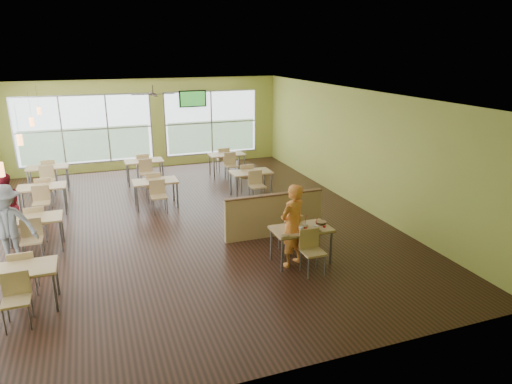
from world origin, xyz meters
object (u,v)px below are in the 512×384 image
(main_table, at_px, (301,233))
(man_plaid, at_px, (292,225))
(half_wall_divider, at_px, (274,215))
(food_basket, at_px, (321,223))

(main_table, height_order, man_plaid, man_plaid)
(half_wall_divider, distance_m, man_plaid, 1.56)
(man_plaid, xyz_separation_m, food_basket, (0.71, 0.12, -0.08))
(main_table, xyz_separation_m, man_plaid, (-0.23, -0.06, 0.23))
(food_basket, bearing_deg, man_plaid, -170.46)
(half_wall_divider, xyz_separation_m, food_basket, (0.48, -1.39, 0.26))
(half_wall_divider, distance_m, food_basket, 1.49)
(main_table, distance_m, food_basket, 0.50)
(main_table, relative_size, food_basket, 6.54)
(man_plaid, relative_size, food_basket, 7.39)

